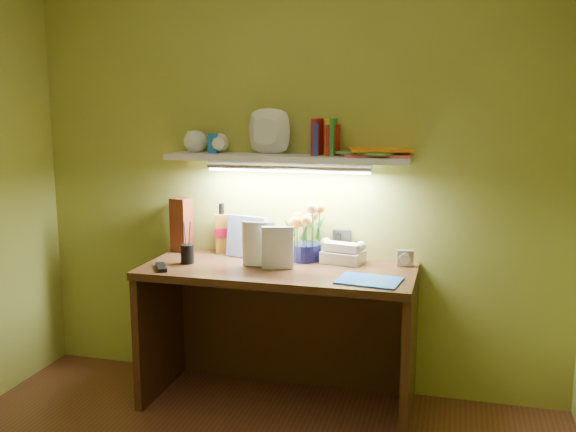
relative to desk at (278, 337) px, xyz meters
The scene contains 13 objects.
desk is the anchor object (origin of this frame).
flower_bouquet 0.57m from the desk, 63.50° to the left, with size 0.20×0.20×0.32m, color #0B0D33, non-canonical shape.
telephone 0.57m from the desk, 31.28° to the left, with size 0.21×0.16×0.12m, color #ECE3C6, non-canonical shape.
desk_clock 0.78m from the desk, 17.48° to the left, with size 0.08×0.04×0.08m, color #BCBDC1.
whisky_bottle 0.70m from the desk, 148.64° to the left, with size 0.08×0.08×0.28m, color #A2651B, non-canonical shape.
whisky_box 0.85m from the desk, 160.65° to the left, with size 0.10×0.10×0.31m, color #632714.
pen_cup 0.67m from the desk, behind, with size 0.07×0.07×0.17m, color black.
art_card 0.57m from the desk, 142.18° to the left, with size 0.23×0.05×0.23m, color white, non-canonical shape.
tv_remote 0.71m from the desk, 162.05° to the right, with size 0.04×0.16×0.02m, color black.
blue_folder 0.64m from the desk, 16.33° to the right, with size 0.29×0.21×0.01m, color blue.
desk_book_a 0.53m from the desk, behind, with size 0.18×0.02×0.24m, color white.
desk_book_b 0.49m from the desk, 138.75° to the right, with size 0.16×0.02×0.22m, color white.
wall_shelf 0.98m from the desk, 92.49° to the left, with size 1.31×0.32×0.22m.
Camera 1 is at (0.88, -1.88, 1.58)m, focal length 40.00 mm.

